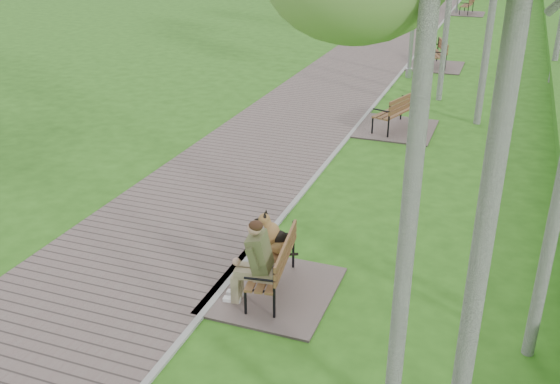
% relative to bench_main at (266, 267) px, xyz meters
% --- Properties ---
extents(walkway, '(3.50, 67.00, 0.04)m').
position_rel_bench_main_xyz_m(walkway, '(-2.40, 17.80, -0.43)').
color(walkway, '#72625D').
rests_on(walkway, ground).
extents(kerb, '(0.10, 67.00, 0.05)m').
position_rel_bench_main_xyz_m(kerb, '(-0.65, 17.80, -0.42)').
color(kerb, '#999993').
rests_on(kerb, ground).
extents(bench_main, '(1.83, 2.03, 1.60)m').
position_rel_bench_main_xyz_m(bench_main, '(0.00, 0.00, 0.00)').
color(bench_main, '#72625D').
rests_on(bench_main, ground).
extents(bench_second, '(2.01, 2.24, 1.24)m').
position_rel_bench_main_xyz_m(bench_second, '(0.34, 8.57, -0.22)').
color(bench_second, '#72625D').
rests_on(bench_second, ground).
extents(bench_third, '(1.98, 2.20, 1.22)m').
position_rel_bench_main_xyz_m(bench_third, '(0.34, 16.51, -0.22)').
color(bench_third, '#72625D').
rests_on(bench_third, ground).
extents(bench_far, '(1.95, 2.17, 1.20)m').
position_rel_bench_main_xyz_m(bench_far, '(0.23, 30.62, -0.22)').
color(bench_far, '#72625D').
rests_on(bench_far, ground).
extents(pedestrian_near, '(0.57, 0.39, 1.52)m').
position_rel_bench_main_xyz_m(pedestrian_near, '(-2.51, 29.64, 0.31)').
color(pedestrian_near, silver).
rests_on(pedestrian_near, ground).
extents(pedestrian_far, '(0.84, 0.68, 1.66)m').
position_rel_bench_main_xyz_m(pedestrian_far, '(-3.85, 28.75, 0.38)').
color(pedestrian_far, gray).
rests_on(pedestrian_far, ground).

